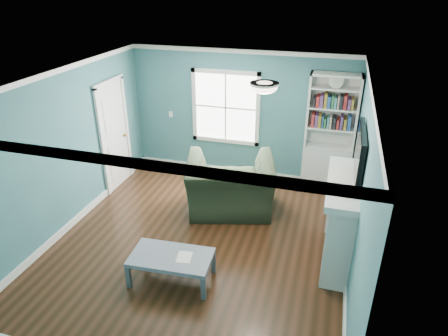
# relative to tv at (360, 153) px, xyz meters

# --- Properties ---
(floor) EXTENTS (5.00, 5.00, 0.00)m
(floor) POSITION_rel_tv_xyz_m (-2.20, -0.20, -1.72)
(floor) COLOR black
(floor) RESTS_ON ground
(room_walls) EXTENTS (5.00, 5.00, 5.00)m
(room_walls) POSITION_rel_tv_xyz_m (-2.20, -0.20, -0.14)
(room_walls) COLOR #356675
(room_walls) RESTS_ON ground
(trim) EXTENTS (4.50, 5.00, 2.60)m
(trim) POSITION_rel_tv_xyz_m (-2.20, -0.20, -0.49)
(trim) COLOR white
(trim) RESTS_ON ground
(window) EXTENTS (1.40, 0.06, 1.50)m
(window) POSITION_rel_tv_xyz_m (-2.50, 2.29, -0.27)
(window) COLOR white
(window) RESTS_ON room_walls
(bookshelf) EXTENTS (0.90, 0.35, 2.31)m
(bookshelf) POSITION_rel_tv_xyz_m (-0.43, 2.10, -0.80)
(bookshelf) COLOR silver
(bookshelf) RESTS_ON ground
(fireplace) EXTENTS (0.44, 1.58, 1.30)m
(fireplace) POSITION_rel_tv_xyz_m (-0.12, 0.00, -1.09)
(fireplace) COLOR black
(fireplace) RESTS_ON ground
(tv) EXTENTS (0.06, 1.10, 0.65)m
(tv) POSITION_rel_tv_xyz_m (0.00, 0.00, 0.00)
(tv) COLOR black
(tv) RESTS_ON fireplace
(door) EXTENTS (0.12, 0.98, 2.17)m
(door) POSITION_rel_tv_xyz_m (-4.42, 1.20, -0.65)
(door) COLOR silver
(door) RESTS_ON ground
(ceiling_fixture) EXTENTS (0.38, 0.38, 0.15)m
(ceiling_fixture) POSITION_rel_tv_xyz_m (-1.30, -0.10, 0.82)
(ceiling_fixture) COLOR white
(ceiling_fixture) RESTS_ON room_walls
(light_switch) EXTENTS (0.08, 0.01, 0.12)m
(light_switch) POSITION_rel_tv_xyz_m (-3.70, 2.28, -0.52)
(light_switch) COLOR white
(light_switch) RESTS_ON room_walls
(recliner) EXTENTS (1.70, 1.33, 1.30)m
(recliner) POSITION_rel_tv_xyz_m (-2.00, 0.85, -1.07)
(recliner) COLOR black
(recliner) RESTS_ON ground
(coffee_table) EXTENTS (1.15, 0.68, 0.40)m
(coffee_table) POSITION_rel_tv_xyz_m (-2.29, -1.14, -1.37)
(coffee_table) COLOR #4A4E58
(coffee_table) RESTS_ON ground
(paper_sheet) EXTENTS (0.23, 0.28, 0.00)m
(paper_sheet) POSITION_rel_tv_xyz_m (-2.11, -1.12, -1.32)
(paper_sheet) COLOR white
(paper_sheet) RESTS_ON coffee_table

